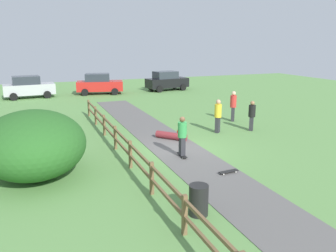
{
  "coord_description": "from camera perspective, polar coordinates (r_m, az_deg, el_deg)",
  "views": [
    {
      "loc": [
        -5.88,
        -13.6,
        4.84
      ],
      "look_at": [
        -0.21,
        0.76,
        1.0
      ],
      "focal_mm": 36.55,
      "sensor_mm": 36.0,
      "label": 1
    }
  ],
  "objects": [
    {
      "name": "ground_plane",
      "position": [
        15.58,
        1.76,
        -4.13
      ],
      "size": [
        60.0,
        60.0,
        0.0
      ],
      "primitive_type": "plane",
      "color": "#60934C"
    },
    {
      "name": "asphalt_path",
      "position": [
        15.58,
        1.76,
        -4.09
      ],
      "size": [
        2.4,
        28.0,
        0.02
      ],
      "primitive_type": "cube",
      "color": "#605E5B",
      "rests_on": "ground_plane"
    },
    {
      "name": "wooden_fence",
      "position": [
        14.59,
        -7.65,
        -2.77
      ],
      "size": [
        0.12,
        18.12,
        1.1
      ],
      "color": "brown",
      "rests_on": "ground_plane"
    },
    {
      "name": "bush_large",
      "position": [
        13.35,
        -21.54,
        -2.79
      ],
      "size": [
        3.75,
        4.49,
        2.43
      ],
      "primitive_type": "ellipsoid",
      "color": "#286023",
      "rests_on": "ground_plane"
    },
    {
      "name": "trash_bin",
      "position": [
        9.97,
        5.12,
        -12.2
      ],
      "size": [
        0.56,
        0.56,
        0.9
      ],
      "primitive_type": "cylinder",
      "color": "black",
      "rests_on": "ground_plane"
    },
    {
      "name": "skater_riding",
      "position": [
        14.46,
        2.39,
        -1.45
      ],
      "size": [
        0.41,
        0.81,
        1.76
      ],
      "color": "black",
      "rests_on": "asphalt_path"
    },
    {
      "name": "skater_fallen",
      "position": [
        17.3,
        0.65,
        -1.59
      ],
      "size": [
        1.51,
        1.48,
        0.36
      ],
      "color": "maroon",
      "rests_on": "asphalt_path"
    },
    {
      "name": "skateboard_loose",
      "position": [
        13.13,
        10.08,
        -7.47
      ],
      "size": [
        0.81,
        0.26,
        0.08
      ],
      "color": "black",
      "rests_on": "asphalt_path"
    },
    {
      "name": "bystander_red",
      "position": [
        21.47,
        10.82,
        3.53
      ],
      "size": [
        0.52,
        0.52,
        1.87
      ],
      "color": "#2D2D33",
      "rests_on": "ground_plane"
    },
    {
      "name": "bystander_black",
      "position": [
        19.42,
        13.81,
        1.89
      ],
      "size": [
        0.54,
        0.54,
        1.66
      ],
      "color": "#2D2D33",
      "rests_on": "ground_plane"
    },
    {
      "name": "bystander_yellow",
      "position": [
        18.59,
        8.33,
        1.93
      ],
      "size": [
        0.54,
        0.54,
        1.82
      ],
      "color": "#2D2D33",
      "rests_on": "ground_plane"
    },
    {
      "name": "parked_car_silver",
      "position": [
        32.32,
        -22.24,
        6.03
      ],
      "size": [
        4.33,
        2.27,
        1.92
      ],
      "color": "#B7B7BC",
      "rests_on": "ground_plane"
    },
    {
      "name": "parked_car_red",
      "position": [
        32.84,
        -11.37,
        6.9
      ],
      "size": [
        4.47,
        2.67,
        1.92
      ],
      "color": "red",
      "rests_on": "ground_plane"
    },
    {
      "name": "parked_car_black",
      "position": [
        34.66,
        -0.22,
        7.53
      ],
      "size": [
        4.4,
        2.45,
        1.92
      ],
      "color": "black",
      "rests_on": "ground_plane"
    }
  ]
}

